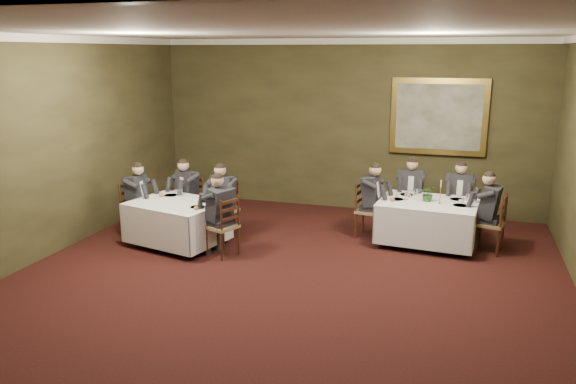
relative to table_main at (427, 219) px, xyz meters
The scene contains 28 objects.
ground 3.64m from the table_main, 120.61° to the right, with size 10.00×10.00×0.00m, color black.
ceiling 4.73m from the table_main, 120.61° to the right, with size 8.00×10.00×0.10m, color silver.
back_wall 2.94m from the table_main, 134.15° to the left, with size 8.00×0.10×3.50m, color #2F2B17.
left_wall 6.74m from the table_main, 151.98° to the right, with size 0.10×10.00×3.50m, color #2F2B17.
crown_molding 4.69m from the table_main, 120.61° to the right, with size 8.00×10.00×0.12m.
table_main is the anchor object (origin of this frame).
table_second 4.28m from the table_main, 161.90° to the right, with size 1.76×1.49×0.67m.
chair_main_backleft 0.96m from the table_main, 112.90° to the left, with size 0.44×0.42×1.00m.
diner_main_backleft 0.93m from the table_main, 113.18° to the left, with size 0.42×0.48×1.35m.
chair_main_backright 0.96m from the table_main, 57.73° to the left, with size 0.46×0.45×1.00m.
diner_main_backright 0.93m from the table_main, 57.38° to the left, with size 0.44×0.50×1.35m.
chair_main_endleft 1.04m from the table_main, behind, with size 0.49×0.50×1.00m.
diner_main_endleft 1.02m from the table_main, behind, with size 0.54×0.47×1.35m.
chair_main_endright 1.04m from the table_main, ahead, with size 0.51×0.53×1.00m.
diner_main_endright 1.02m from the table_main, ahead, with size 0.56×0.50×1.35m.
chair_sec_backleft 4.32m from the table_main, behind, with size 0.57×0.56×1.00m.
diner_sec_backleft 4.32m from the table_main, behind, with size 0.56×0.60×1.35m.
chair_sec_backright 3.56m from the table_main, 169.31° to the right, with size 0.50×0.49×1.00m.
diner_sec_backright 3.56m from the table_main, 169.13° to the right, with size 0.47×0.54×1.35m.
chair_sec_endright 3.50m from the table_main, 153.64° to the right, with size 0.56×0.57×1.00m.
diner_sec_endright 3.50m from the table_main, 153.78° to the right, with size 0.60×0.55×1.35m.
chair_sec_endleft 5.14m from the table_main, 167.47° to the right, with size 0.42×0.44×1.00m.
diner_sec_endleft 5.12m from the table_main, 167.44° to the right, with size 0.48×0.42×1.35m.
centerpiece 0.46m from the table_main, 125.98° to the left, with size 0.27×0.23×0.30m, color #2D5926.
candlestick 0.51m from the table_main, 24.75° to the right, with size 0.06×0.06×0.42m.
place_setting_table_main 0.64m from the table_main, 131.38° to the left, with size 0.33×0.31×0.14m.
place_setting_table_second 4.45m from the table_main, 168.30° to the right, with size 0.33×0.31×0.14m.
painting 2.40m from the table_main, 90.00° to the left, with size 1.84×0.09×1.49m.
Camera 1 is at (2.31, -6.40, 3.25)m, focal length 35.00 mm.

